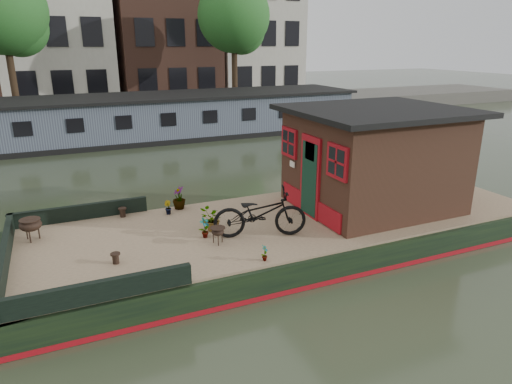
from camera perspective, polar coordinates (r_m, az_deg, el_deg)
name	(u,v)px	position (r m, az deg, el deg)	size (l,w,h in m)	color
ground	(292,244)	(10.87, 4.56, -6.48)	(120.00, 120.00, 0.00)	#2A3320
houseboat_hull	(240,243)	(10.24, -2.02, -6.36)	(14.01, 4.02, 0.60)	black
houseboat_deck	(293,219)	(10.63, 4.65, -3.41)	(11.80, 3.80, 0.05)	#9D8261
bow_bulwark	(55,249)	(9.42, -23.79, -6.59)	(3.00, 4.00, 0.35)	black
cabin	(374,158)	(11.42, 14.53, 4.18)	(4.00, 3.50, 2.42)	black
bicycle	(260,213)	(9.45, 0.50, -2.67)	(0.68, 1.94, 1.02)	black
potted_plant_a	(205,228)	(9.53, -6.43, -4.47)	(0.23, 0.16, 0.44)	#96512A
potted_plant_b	(168,207)	(10.99, -10.97, -1.91)	(0.18, 0.14, 0.33)	brown
potted_plant_c	(212,220)	(9.85, -5.51, -3.45)	(0.46, 0.40, 0.51)	#98462C
potted_plant_d	(179,198)	(11.25, -9.61, -0.72)	(0.31, 0.31, 0.56)	brown
potted_plant_e	(265,253)	(8.53, 1.10, -7.62)	(0.17, 0.11, 0.32)	brown
brazier_front	(218,235)	(9.25, -4.79, -5.44)	(0.33, 0.33, 0.35)	black
brazier_rear	(31,230)	(10.43, -26.28, -4.24)	(0.43, 0.43, 0.46)	black
bollard_port	(123,212)	(11.08, -16.34, -2.45)	(0.19, 0.19, 0.22)	black
bollard_stbd	(116,258)	(8.84, -17.13, -7.92)	(0.18, 0.18, 0.20)	black
far_houseboat	(159,118)	(23.43, -12.00, 9.02)	(20.40, 4.40, 2.11)	#515D6C
quay	(137,112)	(29.83, -14.67, 9.70)	(60.00, 6.00, 0.90)	#47443F
tree_left	(6,15)	(27.81, -28.80, 18.87)	(4.40, 4.40, 7.40)	#332316
tree_right	(236,19)	(29.84, -2.56, 20.74)	(4.40, 4.40, 7.40)	#332316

